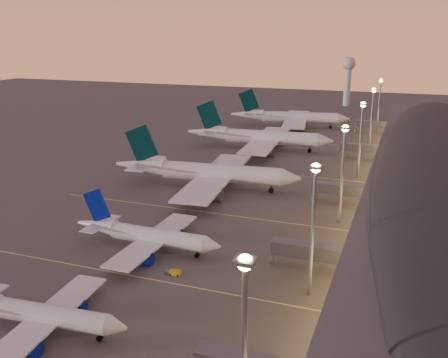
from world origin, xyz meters
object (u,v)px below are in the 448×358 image
at_px(airliner_narrow_south, 36,313).
at_px(baggage_tug_c, 173,272).
at_px(airliner_wide_mid, 259,137).
at_px(airliner_wide_near, 205,172).
at_px(airliner_wide_far, 289,117).
at_px(radar_tower, 348,73).
at_px(airliner_narrow_north, 146,235).

relative_size(airliner_narrow_south, baggage_tug_c, 9.92).
height_order(airliner_narrow_south, airliner_wide_mid, airliner_wide_mid).
distance_m(airliner_wide_near, airliner_wide_far, 113.64).
height_order(airliner_narrow_south, airliner_wide_near, airliner_wide_near).
height_order(airliner_narrow_south, radar_tower, radar_tower).
bearing_deg(airliner_wide_near, baggage_tug_c, -79.46).
bearing_deg(baggage_tug_c, airliner_wide_near, 104.36).
relative_size(airliner_narrow_north, airliner_wide_far, 0.60).
bearing_deg(airliner_wide_mid, baggage_tug_c, -85.91).
xyz_separation_m(airliner_narrow_south, baggage_tug_c, (12.51, 25.82, -2.63)).
distance_m(airliner_wide_far, baggage_tug_c, 171.99).
bearing_deg(airliner_narrow_north, airliner_wide_far, 92.51).
bearing_deg(airliner_wide_far, radar_tower, 69.60).
distance_m(airliner_narrow_south, radar_tower, 288.32).
bearing_deg(airliner_wide_far, baggage_tug_c, -93.80).
relative_size(airliner_narrow_south, airliner_wide_mid, 0.53).
distance_m(airliner_narrow_south, airliner_wide_far, 197.04).
bearing_deg(airliner_wide_mid, airliner_narrow_north, -91.22).
xyz_separation_m(airliner_wide_near, baggage_tug_c, (16.66, -57.53, -4.61)).
bearing_deg(airliner_wide_far, airliner_narrow_south, -98.13).
bearing_deg(airliner_narrow_north, radar_tower, 87.83).
distance_m(airliner_wide_near, airliner_wide_mid, 58.46).
bearing_deg(airliner_wide_near, airliner_narrow_north, -89.28).
relative_size(airliner_wide_mid, radar_tower, 1.93).
xyz_separation_m(radar_tower, baggage_tug_c, (-1.81, -261.52, -21.42)).
distance_m(airliner_narrow_south, airliner_wide_mid, 141.89).
distance_m(airliner_narrow_north, baggage_tug_c, 14.87).
xyz_separation_m(airliner_wide_mid, radar_tower, (18.28, 145.53, 16.70)).
relative_size(airliner_narrow_north, airliner_wide_mid, 0.59).
xyz_separation_m(airliner_wide_far, radar_tower, (17.93, 90.35, 16.79)).
xyz_separation_m(airliner_narrow_south, airliner_wide_far, (-3.60, 197.00, 2.00)).
bearing_deg(airliner_narrow_north, airliner_wide_near, 97.13).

